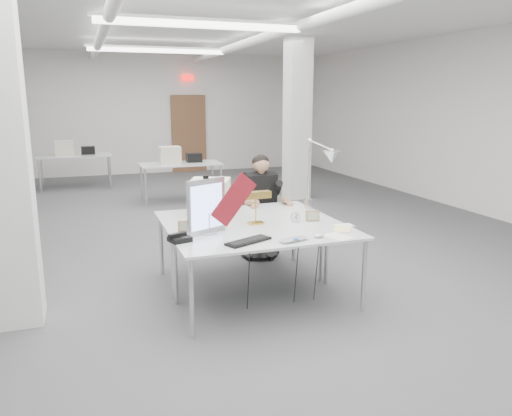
% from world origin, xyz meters
% --- Properties ---
extents(room_shell, '(10.04, 14.04, 3.24)m').
position_xyz_m(room_shell, '(0.04, 0.13, 1.69)').
color(room_shell, '#474749').
rests_on(room_shell, ground).
extents(desk_main, '(1.80, 0.90, 0.02)m').
position_xyz_m(desk_main, '(0.00, -2.50, 0.74)').
color(desk_main, silver).
rests_on(desk_main, room_shell).
extents(desk_second, '(1.80, 0.90, 0.02)m').
position_xyz_m(desk_second, '(0.00, -1.60, 0.74)').
color(desk_second, silver).
rests_on(desk_second, room_shell).
extents(bg_desk_a, '(1.60, 0.80, 0.02)m').
position_xyz_m(bg_desk_a, '(0.20, 3.00, 0.74)').
color(bg_desk_a, silver).
rests_on(bg_desk_a, room_shell).
extents(bg_desk_b, '(1.60, 0.80, 0.02)m').
position_xyz_m(bg_desk_b, '(-1.80, 5.20, 0.74)').
color(bg_desk_b, silver).
rests_on(bg_desk_b, room_shell).
extents(filing_cabinet, '(0.45, 0.55, 1.20)m').
position_xyz_m(filing_cabinet, '(-3.50, 6.65, 0.60)').
color(filing_cabinet, gray).
rests_on(filing_cabinet, room_shell).
extents(office_chair, '(0.59, 0.59, 1.14)m').
position_xyz_m(office_chair, '(0.48, -0.92, 0.57)').
color(office_chair, black).
rests_on(office_chair, room_shell).
extents(seated_person, '(0.55, 0.67, 0.97)m').
position_xyz_m(seated_person, '(0.48, -0.97, 0.90)').
color(seated_person, black).
rests_on(seated_person, office_chair).
extents(monitor, '(0.41, 0.22, 0.53)m').
position_xyz_m(monitor, '(-0.55, -2.26, 1.02)').
color(monitor, '#ADADB1').
rests_on(monitor, desk_main).
extents(pennant, '(0.49, 0.07, 0.53)m').
position_xyz_m(pennant, '(-0.28, -2.30, 1.07)').
color(pennant, maroon).
rests_on(pennant, monitor).
extents(keyboard, '(0.47, 0.32, 0.02)m').
position_xyz_m(keyboard, '(-0.27, -2.70, 0.77)').
color(keyboard, black).
rests_on(keyboard, desk_main).
extents(laptop, '(0.32, 0.25, 0.02)m').
position_xyz_m(laptop, '(0.15, -2.83, 0.77)').
color(laptop, '#BCBCC1').
rests_on(laptop, desk_main).
extents(mouse, '(0.11, 0.08, 0.04)m').
position_xyz_m(mouse, '(0.41, -2.76, 0.77)').
color(mouse, silver).
rests_on(mouse, desk_main).
extents(bankers_lamp, '(0.31, 0.14, 0.35)m').
position_xyz_m(bankers_lamp, '(0.02, -2.08, 0.93)').
color(bankers_lamp, gold).
rests_on(bankers_lamp, desk_main).
extents(desk_phone, '(0.22, 0.21, 0.05)m').
position_xyz_m(desk_phone, '(-0.85, -2.46, 0.78)').
color(desk_phone, black).
rests_on(desk_phone, desk_main).
extents(picture_frame_left, '(0.14, 0.05, 0.11)m').
position_xyz_m(picture_frame_left, '(-0.73, -2.13, 0.81)').
color(picture_frame_left, tan).
rests_on(picture_frame_left, desk_main).
extents(picture_frame_right, '(0.15, 0.07, 0.12)m').
position_xyz_m(picture_frame_right, '(0.63, -2.17, 0.81)').
color(picture_frame_right, '#9C7843').
rests_on(picture_frame_right, desk_main).
extents(desk_clock, '(0.11, 0.07, 0.11)m').
position_xyz_m(desk_clock, '(0.44, -2.14, 0.81)').
color(desk_clock, silver).
rests_on(desk_clock, desk_main).
extents(paper_stack_a, '(0.27, 0.31, 0.01)m').
position_xyz_m(paper_stack_a, '(0.59, -2.80, 0.76)').
color(paper_stack_a, silver).
rests_on(paper_stack_a, desk_main).
extents(paper_stack_b, '(0.26, 0.27, 0.01)m').
position_xyz_m(paper_stack_b, '(0.76, -2.58, 0.76)').
color(paper_stack_b, '#EEDB8E').
rests_on(paper_stack_b, desk_main).
extents(paper_stack_c, '(0.19, 0.13, 0.01)m').
position_xyz_m(paper_stack_c, '(0.85, -2.45, 0.76)').
color(paper_stack_c, white).
rests_on(paper_stack_c, desk_main).
extents(beige_monitor, '(0.54, 0.53, 0.40)m').
position_xyz_m(beige_monitor, '(-0.31, -1.49, 0.95)').
color(beige_monitor, beige).
rests_on(beige_monitor, desk_second).
extents(architect_lamp, '(0.41, 0.71, 0.86)m').
position_xyz_m(architect_lamp, '(0.85, -1.84, 1.19)').
color(architect_lamp, '#B4B4B8').
rests_on(architect_lamp, desk_second).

